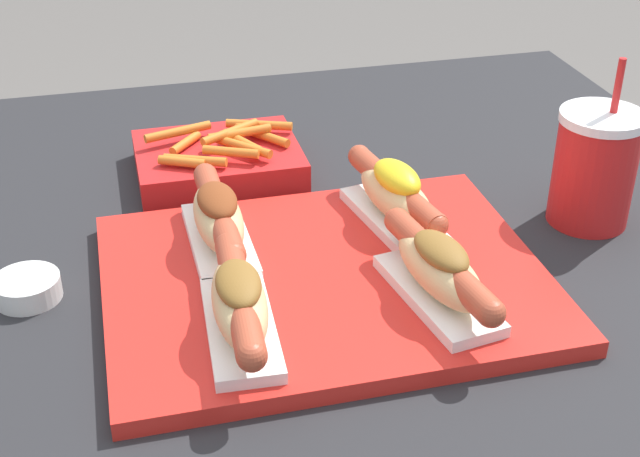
{
  "coord_description": "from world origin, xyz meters",
  "views": [
    {
      "loc": [
        -0.13,
        -0.79,
        1.22
      ],
      "look_at": [
        0.05,
        -0.06,
        0.77
      ],
      "focal_mm": 50.0,
      "sensor_mm": 36.0,
      "label": 1
    }
  ],
  "objects_px": {
    "hot_dog_3": "(395,194)",
    "fries_basket": "(219,159)",
    "hot_dog_1": "(440,271)",
    "hot_dog_2": "(218,219)",
    "serving_tray": "(325,281)",
    "hot_dog_0": "(239,304)",
    "drink_cup": "(595,168)",
    "sauce_bowl": "(27,287)"
  },
  "relations": [
    {
      "from": "hot_dog_2",
      "to": "sauce_bowl",
      "type": "height_order",
      "value": "hot_dog_2"
    },
    {
      "from": "serving_tray",
      "to": "hot_dog_1",
      "type": "distance_m",
      "value": 0.12
    },
    {
      "from": "hot_dog_3",
      "to": "fries_basket",
      "type": "relative_size",
      "value": 0.97
    },
    {
      "from": "hot_dog_3",
      "to": "fries_basket",
      "type": "distance_m",
      "value": 0.26
    },
    {
      "from": "fries_basket",
      "to": "serving_tray",
      "type": "bearing_deg",
      "value": -77.01
    },
    {
      "from": "hot_dog_0",
      "to": "hot_dog_3",
      "type": "relative_size",
      "value": 1.01
    },
    {
      "from": "hot_dog_1",
      "to": "hot_dog_3",
      "type": "relative_size",
      "value": 1.0
    },
    {
      "from": "serving_tray",
      "to": "fries_basket",
      "type": "height_order",
      "value": "fries_basket"
    },
    {
      "from": "fries_basket",
      "to": "hot_dog_0",
      "type": "bearing_deg",
      "value": -95.3
    },
    {
      "from": "hot_dog_1",
      "to": "hot_dog_3",
      "type": "xyz_separation_m",
      "value": [
        0.01,
        0.15,
        0.0
      ]
    },
    {
      "from": "hot_dog_0",
      "to": "hot_dog_1",
      "type": "xyz_separation_m",
      "value": [
        0.19,
        0.01,
        0.0
      ]
    },
    {
      "from": "sauce_bowl",
      "to": "fries_basket",
      "type": "distance_m",
      "value": 0.32
    },
    {
      "from": "hot_dog_2",
      "to": "hot_dog_0",
      "type": "bearing_deg",
      "value": -91.57
    },
    {
      "from": "serving_tray",
      "to": "hot_dog_2",
      "type": "height_order",
      "value": "hot_dog_2"
    },
    {
      "from": "drink_cup",
      "to": "sauce_bowl",
      "type": "bearing_deg",
      "value": -179.37
    },
    {
      "from": "serving_tray",
      "to": "hot_dog_0",
      "type": "height_order",
      "value": "hot_dog_0"
    },
    {
      "from": "drink_cup",
      "to": "fries_basket",
      "type": "bearing_deg",
      "value": 150.53
    },
    {
      "from": "hot_dog_0",
      "to": "hot_dog_1",
      "type": "height_order",
      "value": "same"
    },
    {
      "from": "sauce_bowl",
      "to": "drink_cup",
      "type": "xyz_separation_m",
      "value": [
        0.61,
        0.01,
        0.05
      ]
    },
    {
      "from": "hot_dog_0",
      "to": "fries_basket",
      "type": "relative_size",
      "value": 0.99
    },
    {
      "from": "drink_cup",
      "to": "hot_dog_2",
      "type": "bearing_deg",
      "value": 177.97
    },
    {
      "from": "hot_dog_0",
      "to": "fries_basket",
      "type": "height_order",
      "value": "hot_dog_0"
    },
    {
      "from": "hot_dog_1",
      "to": "sauce_bowl",
      "type": "xyz_separation_m",
      "value": [
        -0.38,
        0.12,
        -0.04
      ]
    },
    {
      "from": "serving_tray",
      "to": "drink_cup",
      "type": "height_order",
      "value": "drink_cup"
    },
    {
      "from": "hot_dog_2",
      "to": "hot_dog_3",
      "type": "bearing_deg",
      "value": 1.77
    },
    {
      "from": "drink_cup",
      "to": "hot_dog_3",
      "type": "bearing_deg",
      "value": 174.73
    },
    {
      "from": "hot_dog_1",
      "to": "sauce_bowl",
      "type": "bearing_deg",
      "value": 161.82
    },
    {
      "from": "hot_dog_2",
      "to": "sauce_bowl",
      "type": "relative_size",
      "value": 3.01
    },
    {
      "from": "sauce_bowl",
      "to": "hot_dog_2",
      "type": "bearing_deg",
      "value": 6.28
    },
    {
      "from": "hot_dog_3",
      "to": "fries_basket",
      "type": "xyz_separation_m",
      "value": [
        -0.16,
        0.2,
        -0.03
      ]
    },
    {
      "from": "hot_dog_2",
      "to": "hot_dog_1",
      "type": "bearing_deg",
      "value": -38.22
    },
    {
      "from": "serving_tray",
      "to": "sauce_bowl",
      "type": "relative_size",
      "value": 6.61
    },
    {
      "from": "hot_dog_2",
      "to": "serving_tray",
      "type": "bearing_deg",
      "value": -39.08
    },
    {
      "from": "sauce_bowl",
      "to": "serving_tray",
      "type": "bearing_deg",
      "value": -10.71
    },
    {
      "from": "hot_dog_0",
      "to": "fries_basket",
      "type": "distance_m",
      "value": 0.36
    },
    {
      "from": "serving_tray",
      "to": "hot_dog_1",
      "type": "relative_size",
      "value": 2.22
    },
    {
      "from": "serving_tray",
      "to": "hot_dog_1",
      "type": "height_order",
      "value": "hot_dog_1"
    },
    {
      "from": "serving_tray",
      "to": "hot_dog_0",
      "type": "relative_size",
      "value": 2.2
    },
    {
      "from": "hot_dog_1",
      "to": "fries_basket",
      "type": "distance_m",
      "value": 0.38
    },
    {
      "from": "hot_dog_1",
      "to": "hot_dog_2",
      "type": "bearing_deg",
      "value": 141.78
    },
    {
      "from": "serving_tray",
      "to": "hot_dog_3",
      "type": "bearing_deg",
      "value": 39.75
    },
    {
      "from": "hot_dog_1",
      "to": "hot_dog_2",
      "type": "distance_m",
      "value": 0.24
    }
  ]
}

